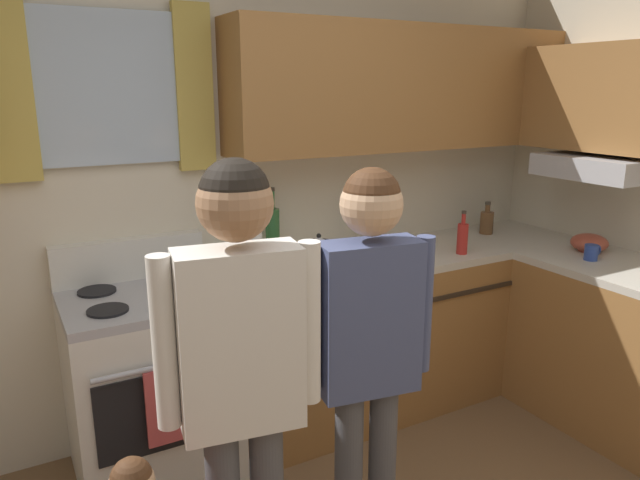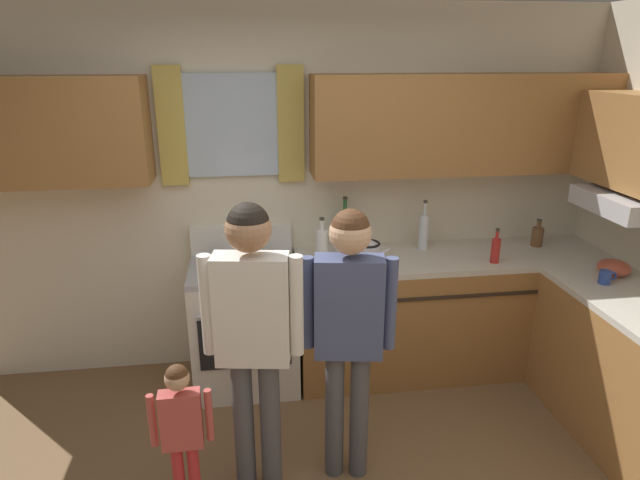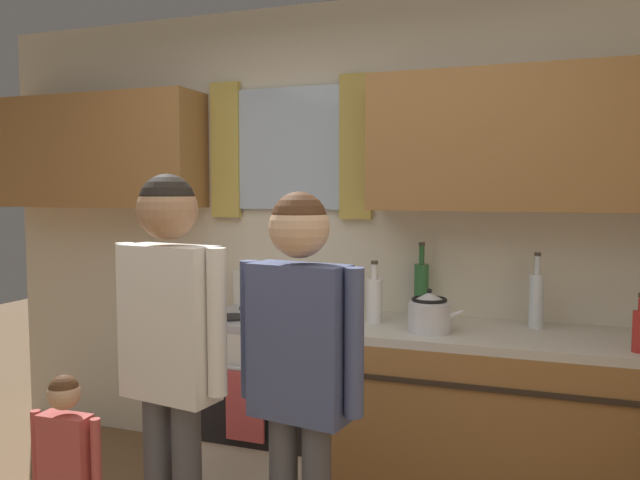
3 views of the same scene
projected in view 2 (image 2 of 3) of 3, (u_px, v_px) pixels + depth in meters
back_wall_unit at (288, 169)px, 3.80m from camera, size 4.60×0.42×2.60m
kitchen_counter_run at (515, 335)px, 3.69m from camera, size 2.24×2.08×0.90m
stove_oven at (245, 322)px, 3.83m from camera, size 0.72×0.67×1.10m
bottle_tall_clear at (424, 231)px, 3.95m from camera, size 0.07×0.07×0.37m
bottle_squat_brown at (537, 236)px, 4.04m from camera, size 0.08×0.08×0.21m
bottle_milk_white at (322, 245)px, 3.73m from camera, size 0.08×0.08×0.31m
bottle_wine_green at (345, 229)px, 3.95m from camera, size 0.08×0.08×0.39m
bottle_sauce_red at (496, 250)px, 3.71m from camera, size 0.06×0.06×0.25m
mug_cobalt_blue at (606, 277)px, 3.38m from camera, size 0.11×0.07×0.08m
stovetop_kettle at (368, 252)px, 3.66m from camera, size 0.27×0.20×0.21m
mixing_bowl at (614, 268)px, 3.52m from camera, size 0.20×0.20×0.10m
adult_holding_child at (252, 321)px, 2.66m from camera, size 0.50×0.22×1.62m
adult_in_plaid at (349, 317)px, 2.79m from camera, size 0.48×0.21×1.56m
small_child at (182, 425)px, 2.64m from camera, size 0.31×0.12×0.89m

